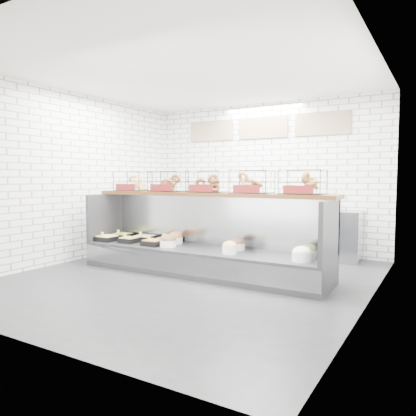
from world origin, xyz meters
The scene contains 5 objects.
ground centered at (0.00, 0.00, 0.00)m, with size 5.50×5.50×0.00m, color black.
room_shell centered at (0.00, 0.60, 2.06)m, with size 5.02×5.51×3.01m.
display_case centered at (-0.02, 0.35, 0.33)m, with size 4.00×0.90×1.20m.
bagel_shelf centered at (0.01, 0.52, 1.38)m, with size 4.10×0.50×0.40m.
prep_counter centered at (-0.01, 2.43, 0.47)m, with size 4.00×0.60×1.20m.
Camera 1 is at (3.25, -4.98, 1.48)m, focal length 35.00 mm.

